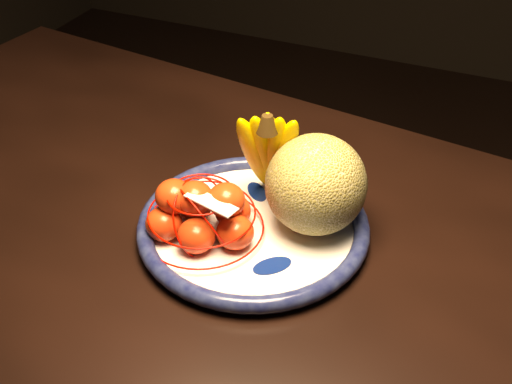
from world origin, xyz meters
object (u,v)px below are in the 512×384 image
at_px(fruit_bowl, 253,227).
at_px(cantaloupe, 316,185).
at_px(dining_table, 193,290).
at_px(mandarin_bag, 202,214).
at_px(banana_bunch, 268,149).

bearing_deg(fruit_bowl, cantaloupe, 27.36).
bearing_deg(dining_table, mandarin_bag, 77.12).
bearing_deg(banana_bunch, mandarin_bag, -133.30).
distance_m(cantaloupe, mandarin_bag, 0.16).
bearing_deg(mandarin_bag, banana_bunch, 65.58).
bearing_deg(mandarin_bag, cantaloupe, 30.63).
relative_size(fruit_bowl, banana_bunch, 1.90).
bearing_deg(mandarin_bag, fruit_bowl, 34.56).
xyz_separation_m(dining_table, cantaloupe, (0.15, 0.11, 0.17)).
xyz_separation_m(dining_table, fruit_bowl, (0.07, 0.07, 0.10)).
xyz_separation_m(cantaloupe, banana_bunch, (-0.09, 0.03, 0.02)).
bearing_deg(dining_table, cantaloupe, 43.81).
relative_size(cantaloupe, mandarin_bag, 0.76).
distance_m(fruit_bowl, mandarin_bag, 0.08).
distance_m(dining_table, fruit_bowl, 0.14).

